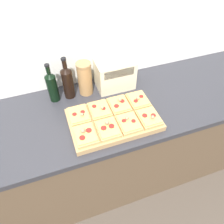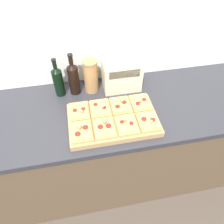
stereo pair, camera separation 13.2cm
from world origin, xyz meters
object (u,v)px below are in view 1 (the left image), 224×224
olive_oil_bottle (52,86)px  toaster_oven (115,74)px  grain_jar_tall (85,78)px  cutting_board (114,120)px  wine_bottle (68,82)px

olive_oil_bottle → toaster_oven: 0.43m
olive_oil_bottle → grain_jar_tall: (0.22, 0.00, 0.01)m
cutting_board → olive_oil_bottle: (-0.31, 0.32, 0.10)m
olive_oil_bottle → grain_jar_tall: size_ratio=1.17×
wine_bottle → grain_jar_tall: bearing=0.0°
wine_bottle → toaster_oven: wine_bottle is taller
cutting_board → toaster_oven: (0.12, 0.32, 0.09)m
grain_jar_tall → toaster_oven: 0.21m
grain_jar_tall → wine_bottle: bearing=-180.0°
wine_bottle → grain_jar_tall: wine_bottle is taller
cutting_board → wine_bottle: wine_bottle is taller
olive_oil_bottle → grain_jar_tall: 0.22m
cutting_board → grain_jar_tall: 0.35m
grain_jar_tall → toaster_oven: grain_jar_tall is taller
cutting_board → olive_oil_bottle: bearing=133.5°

